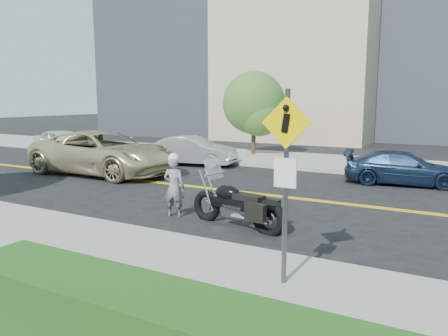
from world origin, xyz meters
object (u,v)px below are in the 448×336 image
parked_car_blue (403,168)px  pedestrian_sign (286,169)px  motorcycle (237,194)px  motorcyclist (174,185)px  parked_car_white (63,142)px  suv (103,153)px  parked_car_silver (192,151)px

parked_car_blue → pedestrian_sign: bearing=168.5°
motorcycle → motorcyclist: bearing=-171.5°
pedestrian_sign → parked_car_white: bearing=148.7°
pedestrian_sign → parked_car_white: pedestrian_sign is taller
motorcyclist → parked_car_white: (-12.37, 7.18, -0.11)m
motorcyclist → suv: suv is taller
motorcyclist → parked_car_white: 14.31m
suv → parked_car_silver: (1.81, 3.75, -0.21)m
motorcycle → parked_car_white: 15.95m
pedestrian_sign → motorcyclist: bearing=145.4°
parked_car_white → parked_car_silver: 7.95m
pedestrian_sign → parked_car_white: size_ratio=0.72×
pedestrian_sign → motorcyclist: pedestrian_sign is taller
motorcycle → parked_car_white: size_ratio=0.62×
suv → parked_car_silver: 4.17m
parked_car_blue → motorcyclist: bearing=139.6°
suv → parked_car_blue: (10.83, 3.53, -0.29)m
parked_car_blue → parked_car_silver: bearing=79.9°
pedestrian_sign → suv: pedestrian_sign is taller
parked_car_blue → suv: bearing=99.3°
parked_car_white → parked_car_blue: (16.95, 0.25, -0.12)m
pedestrian_sign → motorcycle: 3.77m
parked_car_silver → motorcyclist: bearing=-159.8°
motorcyclist → parked_car_silver: (-4.44, 7.65, -0.15)m
pedestrian_sign → parked_car_silver: (-8.54, 10.48, -1.30)m
motorcyclist → suv: size_ratio=0.26×
motorcycle → parked_car_silver: size_ratio=0.64×
motorcycle → parked_car_blue: (2.74, 7.49, -0.20)m
pedestrian_sign → motorcyclist: 5.11m
motorcycle → suv: bearing=164.0°
motorcyclist → suv: bearing=-43.2°
pedestrian_sign → parked_car_blue: size_ratio=0.75×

